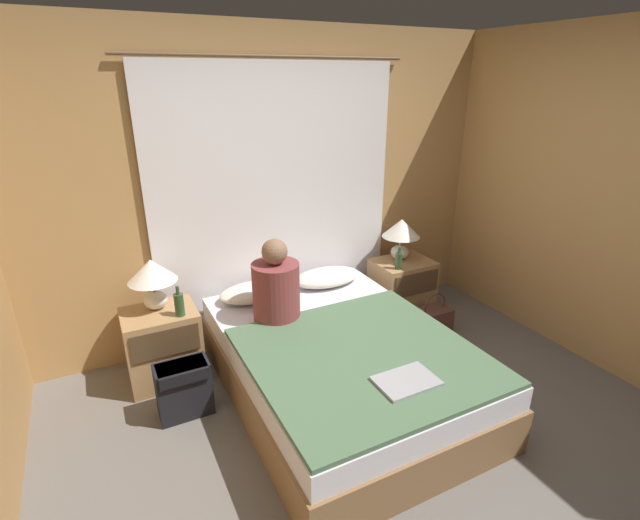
# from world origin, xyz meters

# --- Properties ---
(ground_plane) EXTENTS (16.00, 16.00, 0.00)m
(ground_plane) POSITION_xyz_m (0.00, 0.00, 0.00)
(ground_plane) COLOR #66605B
(wall_back) EXTENTS (4.06, 0.06, 2.50)m
(wall_back) POSITION_xyz_m (0.00, 1.81, 1.25)
(wall_back) COLOR tan
(wall_back) RESTS_ON ground_plane
(curtain_panel) EXTENTS (2.26, 0.02, 2.26)m
(curtain_panel) POSITION_xyz_m (0.00, 1.75, 1.13)
(curtain_panel) COLOR white
(curtain_panel) RESTS_ON ground_plane
(bed) EXTENTS (1.45, 2.03, 0.47)m
(bed) POSITION_xyz_m (0.00, 0.68, 0.23)
(bed) COLOR olive
(bed) RESTS_ON ground_plane
(nightstand_left) EXTENTS (0.52, 0.42, 0.56)m
(nightstand_left) POSITION_xyz_m (-1.07, 1.42, 0.28)
(nightstand_left) COLOR #A87F51
(nightstand_left) RESTS_ON ground_plane
(nightstand_right) EXTENTS (0.52, 0.42, 0.56)m
(nightstand_right) POSITION_xyz_m (1.07, 1.42, 0.28)
(nightstand_right) COLOR #A87F51
(nightstand_right) RESTS_ON ground_plane
(lamp_left) EXTENTS (0.34, 0.34, 0.38)m
(lamp_left) POSITION_xyz_m (-1.07, 1.49, 0.82)
(lamp_left) COLOR silver
(lamp_left) RESTS_ON nightstand_left
(lamp_right) EXTENTS (0.34, 0.34, 0.38)m
(lamp_right) POSITION_xyz_m (1.07, 1.49, 0.82)
(lamp_right) COLOR silver
(lamp_right) RESTS_ON nightstand_right
(pillow_left) EXTENTS (0.59, 0.35, 0.12)m
(pillow_left) POSITION_xyz_m (-0.32, 1.48, 0.53)
(pillow_left) COLOR silver
(pillow_left) RESTS_ON bed
(pillow_right) EXTENTS (0.59, 0.35, 0.12)m
(pillow_right) POSITION_xyz_m (0.32, 1.48, 0.53)
(pillow_right) COLOR silver
(pillow_right) RESTS_ON bed
(blanket_on_bed) EXTENTS (1.39, 1.38, 0.03)m
(blanket_on_bed) POSITION_xyz_m (0.00, 0.39, 0.48)
(blanket_on_bed) COLOR #4C6B4C
(blanket_on_bed) RESTS_ON bed
(person_left_in_bed) EXTENTS (0.34, 0.34, 0.61)m
(person_left_in_bed) POSITION_xyz_m (-0.29, 1.11, 0.71)
(person_left_in_bed) COLOR brown
(person_left_in_bed) RESTS_ON bed
(beer_bottle_on_left_stand) EXTENTS (0.07, 0.07, 0.22)m
(beer_bottle_on_left_stand) POSITION_xyz_m (-0.94, 1.30, 0.64)
(beer_bottle_on_left_stand) COLOR #2D4C28
(beer_bottle_on_left_stand) RESTS_ON nightstand_left
(beer_bottle_on_right_stand) EXTENTS (0.06, 0.06, 0.20)m
(beer_bottle_on_right_stand) POSITION_xyz_m (0.92, 1.30, 0.64)
(beer_bottle_on_right_stand) COLOR #2D4C28
(beer_bottle_on_right_stand) RESTS_ON nightstand_right
(laptop_on_bed) EXTENTS (0.35, 0.24, 0.02)m
(laptop_on_bed) POSITION_xyz_m (0.06, 0.03, 0.50)
(laptop_on_bed) COLOR #9EA0A5
(laptop_on_bed) RESTS_ON blanket_on_bed
(backpack_on_floor) EXTENTS (0.35, 0.21, 0.39)m
(backpack_on_floor) POSITION_xyz_m (-1.03, 0.95, 0.22)
(backpack_on_floor) COLOR black
(backpack_on_floor) RESTS_ON ground_plane
(handbag_on_floor) EXTENTS (0.30, 0.19, 0.40)m
(handbag_on_floor) POSITION_xyz_m (1.11, 1.01, 0.13)
(handbag_on_floor) COLOR brown
(handbag_on_floor) RESTS_ON ground_plane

